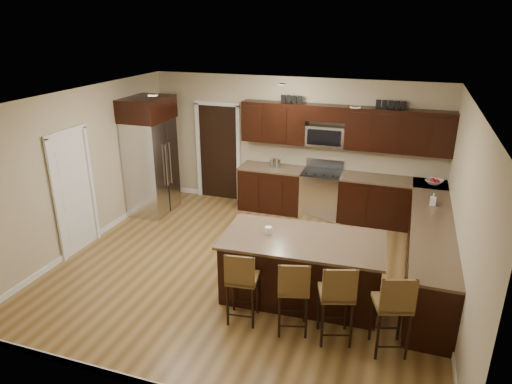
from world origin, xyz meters
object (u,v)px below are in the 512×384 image
(range, at_px, (321,193))
(stool_right, at_px, (337,295))
(island, at_px, (302,270))
(stool_extra, at_px, (394,305))
(refrigerator, at_px, (151,155))
(stool_mid, at_px, (293,289))
(stool_left, at_px, (242,279))

(range, bearing_deg, stool_right, -76.19)
(island, distance_m, stool_extra, 1.55)
(stool_right, xyz_separation_m, refrigerator, (-4.23, 2.91, 0.52))
(island, bearing_deg, stool_right, -56.27)
(island, xyz_separation_m, refrigerator, (-3.60, 2.06, 0.77))
(range, height_order, stool_right, range)
(stool_mid, distance_m, refrigerator, 4.73)
(stool_mid, bearing_deg, refrigerator, 126.06)
(stool_mid, relative_size, stool_extra, 0.95)
(stool_mid, height_order, refrigerator, refrigerator)
(stool_mid, bearing_deg, island, 80.21)
(stool_mid, xyz_separation_m, refrigerator, (-3.69, 2.90, 0.55))
(stool_left, bearing_deg, stool_right, -7.64)
(stool_mid, distance_m, stool_extra, 1.19)
(stool_left, distance_m, stool_mid, 0.68)
(stool_left, bearing_deg, range, 78.01)
(stool_left, xyz_separation_m, stool_right, (1.22, -0.00, 0.03))
(stool_left, bearing_deg, island, 47.23)
(island, height_order, stool_right, stool_right)
(stool_extra, bearing_deg, stool_left, 162.18)
(stool_mid, distance_m, stool_right, 0.54)
(island, height_order, stool_mid, stool_mid)
(island, bearing_deg, range, 93.00)
(stool_right, bearing_deg, stool_extra, -17.81)
(island, distance_m, stool_right, 1.08)
(stool_mid, relative_size, refrigerator, 0.44)
(island, height_order, refrigerator, refrigerator)
(stool_right, distance_m, stool_extra, 0.65)
(island, xyz_separation_m, stool_extra, (1.28, -0.84, 0.25))
(stool_extra, bearing_deg, stool_right, 162.19)
(stool_right, relative_size, refrigerator, 0.46)
(refrigerator, bearing_deg, island, -29.80)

